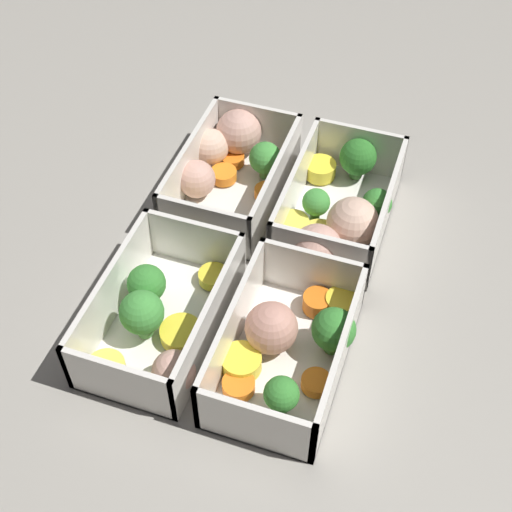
# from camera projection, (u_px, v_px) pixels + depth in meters

# --- Properties ---
(ground_plane) EXTENTS (4.00, 4.00, 0.00)m
(ground_plane) POSITION_uv_depth(u_px,v_px,m) (256.00, 270.00, 0.69)
(ground_plane) COLOR gray
(container_near_left) EXTENTS (0.19, 0.12, 0.06)m
(container_near_left) POSITION_uv_depth(u_px,v_px,m) (229.00, 164.00, 0.75)
(container_near_left) COLOR silver
(container_near_left) RESTS_ON ground_plane
(container_near_right) EXTENTS (0.17, 0.11, 0.06)m
(container_near_right) POSITION_uv_depth(u_px,v_px,m) (158.00, 319.00, 0.62)
(container_near_right) COLOR silver
(container_near_right) RESTS_ON ground_plane
(container_far_left) EXTENTS (0.18, 0.12, 0.06)m
(container_far_left) POSITION_uv_depth(u_px,v_px,m) (338.00, 212.00, 0.70)
(container_far_left) COLOR silver
(container_far_left) RESTS_ON ground_plane
(container_far_right) EXTENTS (0.17, 0.11, 0.06)m
(container_far_right) POSITION_uv_depth(u_px,v_px,m) (289.00, 343.00, 0.60)
(container_far_right) COLOR silver
(container_far_right) RESTS_ON ground_plane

